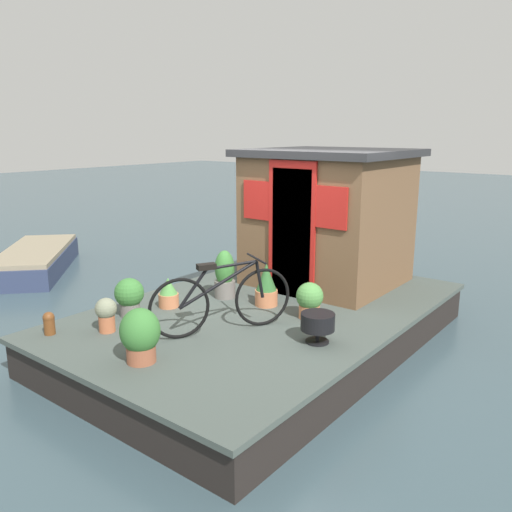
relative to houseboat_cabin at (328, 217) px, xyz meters
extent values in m
plane|color=#384C54|center=(-1.46, 0.00, -1.45)|extent=(60.00, 60.00, 0.00)
cube|color=#424C47|center=(-1.46, 0.00, -1.00)|extent=(5.15, 3.32, 0.06)
cube|color=black|center=(-1.46, 0.00, -1.24)|extent=(5.05, 3.26, 0.42)
cube|color=brown|center=(0.01, 0.00, -0.06)|extent=(1.80, 1.92, 1.82)
cube|color=#28282B|center=(0.01, 0.00, 0.90)|extent=(2.00, 2.12, 0.10)
cube|color=maroon|center=(-0.91, 0.00, -0.12)|extent=(0.04, 0.60, 1.70)
cube|color=red|center=(-0.91, 0.00, -0.07)|extent=(0.03, 0.72, 1.80)
cube|color=red|center=(-0.91, -0.58, 0.28)|extent=(0.03, 0.44, 0.52)
cube|color=red|center=(-0.91, 0.58, 0.28)|extent=(0.03, 0.44, 0.52)
torus|color=black|center=(-1.99, -0.35, -0.63)|extent=(0.61, 0.35, 0.67)
torus|color=black|center=(-2.84, 0.11, -0.63)|extent=(0.61, 0.35, 0.67)
cylinder|color=black|center=(-2.45, -0.10, -0.42)|extent=(0.81, 0.46, 0.46)
cylinder|color=black|center=(-2.31, -0.18, -0.22)|extent=(0.53, 0.30, 0.06)
cylinder|color=black|center=(-2.70, 0.03, -0.43)|extent=(0.31, 0.19, 0.42)
cylinder|color=black|center=(-2.03, -0.33, -0.42)|extent=(0.12, 0.09, 0.43)
cube|color=black|center=(-2.57, -0.04, -0.21)|extent=(0.22, 0.18, 0.06)
cylinder|color=black|center=(-2.06, -0.32, -0.17)|extent=(0.26, 0.45, 0.02)
cylinder|color=slate|center=(-2.72, 1.09, -0.89)|extent=(0.23, 0.23, 0.17)
sphere|color=#387533|center=(-2.72, 1.09, -0.68)|extent=(0.35, 0.35, 0.35)
cylinder|color=#B2603D|center=(-3.21, 0.88, -0.88)|extent=(0.18, 0.18, 0.18)
sphere|color=gray|center=(-3.21, 0.88, -0.70)|extent=(0.24, 0.24, 0.24)
cylinder|color=slate|center=(-1.48, 0.67, -0.85)|extent=(0.28, 0.28, 0.23)
ellipsoid|color=#387533|center=(-1.48, 0.67, -0.57)|extent=(0.26, 0.26, 0.48)
cylinder|color=#C6754C|center=(-2.21, 0.97, -0.88)|extent=(0.25, 0.25, 0.17)
cone|color=#4C8942|center=(-2.21, 0.97, -0.69)|extent=(0.23, 0.23, 0.21)
cylinder|color=#935138|center=(-3.48, -0.03, -0.89)|extent=(0.28, 0.28, 0.16)
ellipsoid|color=#387533|center=(-3.48, -0.03, -0.65)|extent=(0.39, 0.39, 0.44)
cylinder|color=#C6754C|center=(-1.47, -0.65, -0.89)|extent=(0.25, 0.25, 0.16)
sphere|color=#4C8942|center=(-1.47, -0.65, -0.69)|extent=(0.32, 0.32, 0.32)
cylinder|color=#C6754C|center=(-1.40, 0.04, -0.87)|extent=(0.29, 0.29, 0.20)
cone|color=#2D602D|center=(-1.40, 0.04, -0.59)|extent=(0.26, 0.26, 0.35)
cylinder|color=black|center=(-2.03, -1.11, -0.74)|extent=(0.36, 0.36, 0.18)
cylinder|color=black|center=(-2.03, -1.11, -0.90)|extent=(0.04, 0.04, 0.14)
cylinder|color=black|center=(-2.03, -1.11, -0.96)|extent=(0.25, 0.25, 0.02)
cylinder|color=brown|center=(-3.64, 1.31, -0.87)|extent=(0.12, 0.12, 0.19)
sphere|color=brown|center=(-3.64, 1.31, -0.78)|extent=(0.13, 0.13, 0.13)
cube|color=#2D3856|center=(-1.42, 5.58, -1.26)|extent=(2.72, 2.80, 0.38)
cube|color=gray|center=(-1.42, 5.58, -1.03)|extent=(2.61, 2.69, 0.08)
camera|label=1|loc=(-6.46, -3.76, 1.20)|focal=36.68mm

